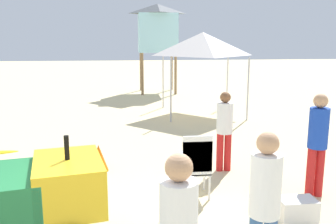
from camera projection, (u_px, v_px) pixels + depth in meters
stacked_plastic_chairs at (196, 161)px, 6.17m from camera, size 0.48×0.48×1.11m
lifeguard_near_center at (225, 126)px, 7.42m from camera, size 0.32×0.32×1.61m
lifeguard_near_right at (265, 201)px, 3.85m from camera, size 0.32×0.32×1.73m
lifeguard_far_right at (318, 138)px, 6.18m from camera, size 0.32×0.32×1.76m
popup_canopy at (203, 44)px, 12.82m from camera, size 2.55×2.55×2.83m
lifeguard_tower at (157, 28)px, 17.80m from camera, size 1.98×1.98×4.20m
traffic_cone_near at (266, 173)px, 6.66m from camera, size 0.40×0.40×0.57m
traffic_cone_far at (99, 158)px, 7.52m from camera, size 0.38×0.38×0.55m
cooler_box at (297, 211)px, 5.43m from camera, size 0.53×0.34×0.36m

